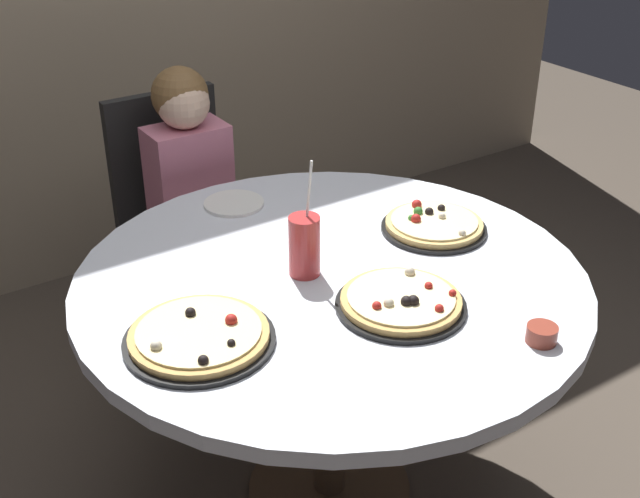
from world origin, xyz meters
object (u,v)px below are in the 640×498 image
at_px(dining_table, 331,303).
at_px(pizza_veggie, 401,302).
at_px(pizza_cheese, 434,225).
at_px(plate_small, 234,203).
at_px(diner_child, 204,246).
at_px(pizza_pepperoni, 199,336).
at_px(sauce_bowl, 542,334).
at_px(soda_cup, 304,246).
at_px(chair_wooden, 180,214).

bearing_deg(dining_table, pizza_veggie, -77.36).
bearing_deg(pizza_cheese, plate_small, 130.51).
height_order(diner_child, pizza_veggie, diner_child).
relative_size(pizza_pepperoni, sauce_bowl, 4.88).
distance_m(pizza_pepperoni, soda_cup, 0.39).
xyz_separation_m(diner_child, pizza_veggie, (0.05, -0.99, 0.28)).
height_order(pizza_cheese, pizza_pepperoni, same).
height_order(dining_table, sauce_bowl, sauce_bowl).
xyz_separation_m(soda_cup, plate_small, (0.04, 0.46, -0.08)).
relative_size(chair_wooden, plate_small, 5.28).
height_order(chair_wooden, sauce_bowl, chair_wooden).
bearing_deg(sauce_bowl, soda_cup, 117.00).
xyz_separation_m(dining_table, pizza_cheese, (0.38, 0.04, 0.10)).
bearing_deg(pizza_pepperoni, pizza_cheese, 9.13).
relative_size(pizza_pepperoni, plate_small, 1.90).
height_order(dining_table, soda_cup, soda_cup).
distance_m(pizza_veggie, pizza_cheese, 0.42).
distance_m(soda_cup, sauce_bowl, 0.61).
distance_m(dining_table, diner_child, 0.78).
height_order(pizza_veggie, sauce_bowl, pizza_veggie).
bearing_deg(pizza_pepperoni, soda_cup, 19.28).
xyz_separation_m(sauce_bowl, plate_small, (-0.24, 1.00, -0.02)).
bearing_deg(pizza_veggie, diner_child, 92.90).
height_order(diner_child, soda_cup, diner_child).
relative_size(chair_wooden, sauce_bowl, 13.57).
bearing_deg(dining_table, chair_wooden, 90.01).
relative_size(sauce_bowl, plate_small, 0.39).
height_order(dining_table, plate_small, plate_small).
bearing_deg(sauce_bowl, dining_table, 113.87).
distance_m(pizza_veggie, plate_small, 0.72).
bearing_deg(diner_child, pizza_veggie, -87.10).
relative_size(chair_wooden, pizza_veggie, 3.03).
distance_m(pizza_cheese, sauce_bowl, 0.57).
bearing_deg(pizza_veggie, pizza_pepperoni, 163.53).
relative_size(dining_table, chair_wooden, 1.38).
xyz_separation_m(diner_child, sauce_bowl, (0.22, -1.27, 0.29)).
relative_size(pizza_cheese, soda_cup, 0.96).
xyz_separation_m(chair_wooden, sauce_bowl, (0.22, -1.45, 0.24)).
height_order(dining_table, pizza_veggie, pizza_veggie).
xyz_separation_m(chair_wooden, soda_cup, (-0.05, -0.91, 0.30)).
height_order(pizza_cheese, soda_cup, soda_cup).
relative_size(dining_table, soda_cup, 4.26).
bearing_deg(pizza_pepperoni, pizza_veggie, -16.47).
bearing_deg(plate_small, pizza_pepperoni, -124.51).
distance_m(pizza_pepperoni, sauce_bowl, 0.76).
bearing_deg(plate_small, dining_table, -88.55).
relative_size(diner_child, pizza_cheese, 3.65).
relative_size(pizza_veggie, soda_cup, 1.02).
relative_size(soda_cup, sauce_bowl, 4.40).
bearing_deg(pizza_cheese, diner_child, 117.56).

